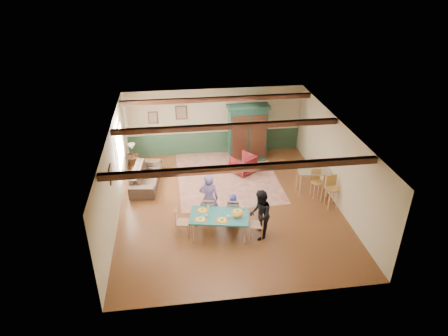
{
  "coord_description": "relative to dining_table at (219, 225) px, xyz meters",
  "views": [
    {
      "loc": [
        -1.6,
        -10.79,
        7.26
      ],
      "look_at": [
        -0.09,
        0.45,
        1.15
      ],
      "focal_mm": 32.0,
      "sensor_mm": 36.0,
      "label": 1
    }
  ],
  "objects": [
    {
      "name": "place_setting_far_left",
      "position": [
        -0.45,
        0.32,
        0.4
      ],
      "size": [
        0.41,
        0.34,
        0.11
      ],
      "primitive_type": null,
      "rotation": [
        0.0,
        0.0,
        -0.19
      ],
      "color": "yellow",
      "rests_on": "dining_table"
    },
    {
      "name": "wall_left",
      "position": [
        -3.01,
        1.52,
        1.0
      ],
      "size": [
        0.02,
        8.0,
        2.7
      ],
      "primitive_type": "cube",
      "color": "beige",
      "rests_on": "floor"
    },
    {
      "name": "counter_table",
      "position": [
        3.41,
        1.89,
        0.1
      ],
      "size": [
        1.13,
        0.74,
        0.89
      ],
      "primitive_type": null,
      "rotation": [
        0.0,
        0.0,
        -0.12
      ],
      "color": "#BFB495",
      "rests_on": "floor"
    },
    {
      "name": "sofa",
      "position": [
        -2.22,
        3.25,
        -0.03
      ],
      "size": [
        1.09,
        2.27,
        0.64
      ],
      "primitive_type": "imported",
      "rotation": [
        0.0,
        0.0,
        1.46
      ],
      "color": "#3F3127",
      "rests_on": "floor"
    },
    {
      "name": "dining_chair_far_right",
      "position": [
        0.49,
        0.58,
        0.09
      ],
      "size": [
        0.46,
        0.47,
        0.88
      ],
      "primitive_type": null,
      "rotation": [
        0.0,
        0.0,
        2.95
      ],
      "color": "tan",
      "rests_on": "floor"
    },
    {
      "name": "ceiling_beam_mid",
      "position": [
        0.49,
        1.92,
        2.26
      ],
      "size": [
        6.95,
        0.16,
        0.16
      ],
      "primitive_type": "cube",
      "color": "black",
      "rests_on": "ceiling"
    },
    {
      "name": "dining_table",
      "position": [
        0.0,
        0.0,
        0.0
      ],
      "size": [
        1.8,
        1.22,
        0.69
      ],
      "primitive_type": null,
      "rotation": [
        0.0,
        0.0,
        -0.19
      ],
      "color": "#1F6360",
      "rests_on": "floor"
    },
    {
      "name": "bar_stool_right",
      "position": [
        3.75,
        1.0,
        0.19
      ],
      "size": [
        0.41,
        0.44,
        1.08
      ],
      "primitive_type": null,
      "rotation": [
        0.0,
        0.0,
        0.06
      ],
      "color": "tan",
      "rests_on": "floor"
    },
    {
      "name": "picture_back_a",
      "position": [
        -0.81,
        5.49,
        1.45
      ],
      "size": [
        0.45,
        0.04,
        0.55
      ],
      "primitive_type": null,
      "color": "gray",
      "rests_on": "wall_back"
    },
    {
      "name": "ceiling",
      "position": [
        0.49,
        1.52,
        2.35
      ],
      "size": [
        7.0,
        8.0,
        0.02
      ],
      "primitive_type": "cube",
      "color": "silver",
      "rests_on": "wall_back"
    },
    {
      "name": "table_lamp",
      "position": [
        -2.74,
        4.56,
        0.42
      ],
      "size": [
        0.29,
        0.29,
        0.48
      ],
      "primitive_type": null,
      "rotation": [
        0.0,
        0.0,
        -0.1
      ],
      "color": "tan",
      "rests_on": "end_table"
    },
    {
      "name": "wainscot_back",
      "position": [
        0.49,
        5.5,
        0.1
      ],
      "size": [
        6.95,
        0.03,
        0.9
      ],
      "primitive_type": "cube",
      "color": "#213D2A",
      "rests_on": "floor"
    },
    {
      "name": "person_woman",
      "position": [
        1.13,
        -0.22,
        0.41
      ],
      "size": [
        0.71,
        0.83,
        1.52
      ],
      "primitive_type": "imported",
      "rotation": [
        0.0,
        0.0,
        -1.76
      ],
      "color": "black",
      "rests_on": "floor"
    },
    {
      "name": "wall_right",
      "position": [
        3.99,
        1.52,
        1.0
      ],
      "size": [
        0.02,
        8.0,
        2.7
      ],
      "primitive_type": "cube",
      "color": "beige",
      "rests_on": "floor"
    },
    {
      "name": "armoire",
      "position": [
        1.68,
        4.7,
        0.78
      ],
      "size": [
        1.61,
        0.68,
        2.26
      ],
      "primitive_type": "cube",
      "rotation": [
        0.0,
        0.0,
        0.03
      ],
      "color": "black",
      "rests_on": "floor"
    },
    {
      "name": "cat",
      "position": [
        0.48,
        -0.19,
        0.43
      ],
      "size": [
        0.35,
        0.19,
        0.17
      ],
      "primitive_type": null,
      "rotation": [
        0.0,
        0.0,
        -0.19
      ],
      "color": "orange",
      "rests_on": "dining_table"
    },
    {
      "name": "dining_chair_end_right",
      "position": [
        1.04,
        -0.2,
        0.09
      ],
      "size": [
        0.47,
        0.46,
        0.88
      ],
      "primitive_type": null,
      "rotation": [
        0.0,
        0.0,
        -1.76
      ],
      "color": "tan",
      "rests_on": "floor"
    },
    {
      "name": "dining_chair_end_left",
      "position": [
        -1.04,
        0.2,
        0.09
      ],
      "size": [
        0.47,
        0.46,
        0.88
      ],
      "primitive_type": null,
      "rotation": [
        0.0,
        0.0,
        1.38
      ],
      "color": "tan",
      "rests_on": "floor"
    },
    {
      "name": "floor",
      "position": [
        0.49,
        1.52,
        -0.35
      ],
      "size": [
        8.0,
        8.0,
        0.0
      ],
      "primitive_type": "plane",
      "color": "#5B3119",
      "rests_on": "ground"
    },
    {
      "name": "wall_back",
      "position": [
        0.49,
        5.52,
        1.0
      ],
      "size": [
        7.0,
        0.02,
        2.7
      ],
      "primitive_type": "cube",
      "color": "beige",
      "rests_on": "floor"
    },
    {
      "name": "bar_stool_left",
      "position": [
        3.42,
        1.52,
        0.18
      ],
      "size": [
        0.39,
        0.42,
        1.05
      ],
      "primitive_type": null,
      "rotation": [
        0.0,
        0.0,
        0.04
      ],
      "color": "tan",
      "rests_on": "floor"
    },
    {
      "name": "picture_left_wall",
      "position": [
        -2.98,
        0.92,
        1.4
      ],
      "size": [
        0.04,
        0.42,
        0.52
      ],
      "primitive_type": null,
      "color": "gray",
      "rests_on": "wall_left"
    },
    {
      "name": "armchair",
      "position": [
        1.33,
        3.64,
        0.01
      ],
      "size": [
        1.09,
        1.09,
        0.72
      ],
      "primitive_type": "imported",
      "rotation": [
        0.0,
        0.0,
        -2.52
      ],
      "color": "#440D14",
      "rests_on": "floor"
    },
    {
      "name": "dining_chair_far_left",
      "position": [
        -0.24,
        0.72,
        0.09
      ],
      "size": [
        0.46,
        0.47,
        0.88
      ],
      "primitive_type": null,
      "rotation": [
        0.0,
        0.0,
        2.95
      ],
      "color": "tan",
      "rests_on": "floor"
    },
    {
      "name": "window_left",
      "position": [
        -2.98,
        3.22,
        1.2
      ],
      "size": [
        0.06,
        1.6,
        1.3
      ],
      "primitive_type": null,
      "color": "white",
      "rests_on": "wall_left"
    },
    {
      "name": "ceiling_beam_front",
      "position": [
        0.49,
        -0.78,
        2.26
      ],
      "size": [
        6.95,
        0.16,
        0.16
      ],
      "primitive_type": "cube",
      "color": "black",
      "rests_on": "ceiling"
    },
    {
      "name": "place_setting_near_left",
      "position": [
        -0.54,
        -0.13,
        0.4
      ],
      "size": [
        0.41,
        0.34,
        0.11
      ],
      "primitive_type": null,
      "rotation": [
        0.0,
        0.0,
        -0.19
      ],
      "color": "yellow",
      "rests_on": "dining_table"
    },
    {
      "name": "place_setting_near_center",
      "position": [
        0.05,
        -0.24,
        0.4
      ],
      "size": [
        0.41,
        0.34,
        0.11
      ],
      "primitive_type": null,
      "rotation": [
        0.0,
        0.0,
        -0.19
      ],
      "color": "yellow",
      "rests_on": "dining_table"
    },
    {
      "name": "end_table",
      "position": [
        -2.74,
        4.56,
        -0.08
      ],
      "size": [
        0.44,
        0.44,
        0.53
      ],
      "primitive_type": null,
      "rotation": [
        0.0,
        0.0,
        0.03
      ],
      "color": "black",
      "rests_on": "floor"
    },
    {
      "name": "area_rug",
      "position": [
        0.7,
        3.39,
        -0.34
      ],
      "size": [
        3.66,
        4.32,
        0.01
      ],
      "primitive_type": "cube",
      "rotation": [
        0.0,
        0.0,
        0.02
      ],
      "color": "beige",
      "rests_on": "floor"
    },
    {
      "name": "place_setting_far_right",
      "position": [
        0.54,
        0.13,
        0.4
      ],
      "size": [
        0.41,
        0.34,
        0.11
      ],
      "primitive_type": null,
      "rotation": [
        0.0,
        0.0,
        -0.19
      ],
      "color": "yellow",
      "rests_on": "dining_table"
    },
    {
      "name": "picture_back_b",
      "position": [
        -1.91,
        5.49,
        1.3
      ],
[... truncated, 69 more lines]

